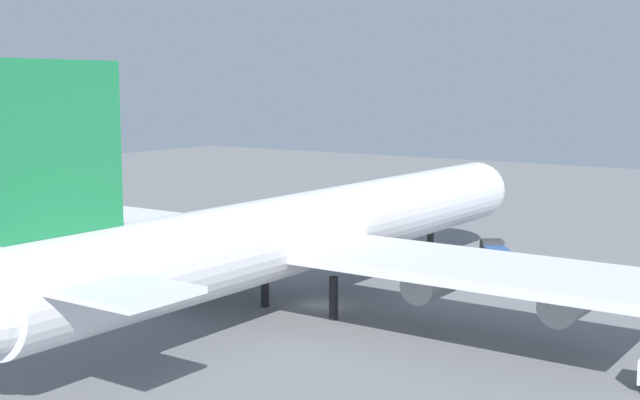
# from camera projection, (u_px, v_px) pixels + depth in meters

# --- Properties ---
(ground_plane) EXTENTS (265.76, 265.76, 0.00)m
(ground_plane) POSITION_uv_depth(u_px,v_px,m) (320.00, 305.00, 70.80)
(ground_plane) COLOR slate
(cargo_airplane) EXTENTS (66.44, 58.40, 19.56)m
(cargo_airplane) POSITION_uv_depth(u_px,v_px,m) (318.00, 229.00, 69.66)
(cargo_airplane) COLOR silver
(cargo_airplane) RESTS_ON ground_plane
(baggage_tug) EXTENTS (5.37, 4.70, 2.19)m
(baggage_tug) POSITION_uv_depth(u_px,v_px,m) (495.00, 252.00, 87.01)
(baggage_tug) COLOR #333338
(baggage_tug) RESTS_ON ground_plane
(safety_cone_nose) EXTENTS (0.49, 0.49, 0.70)m
(safety_cone_nose) POSITION_uv_depth(u_px,v_px,m) (506.00, 249.00, 92.83)
(safety_cone_nose) COLOR orange
(safety_cone_nose) RESTS_ON ground_plane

